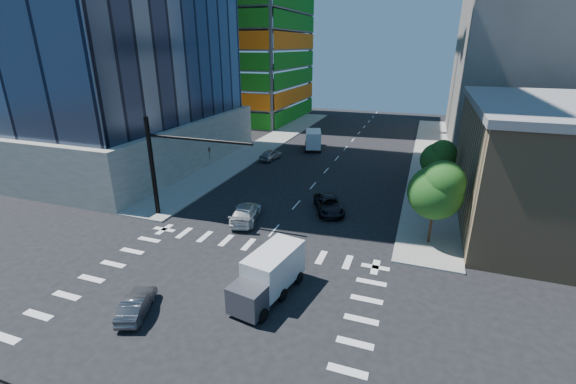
% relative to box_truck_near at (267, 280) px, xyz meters
% --- Properties ---
extents(ground, '(160.00, 160.00, 0.00)m').
position_rel_box_truck_near_xyz_m(ground, '(-3.02, -3.18, -1.26)').
color(ground, black).
rests_on(ground, ground).
extents(road_markings, '(20.00, 20.00, 0.01)m').
position_rel_box_truck_near_xyz_m(road_markings, '(-3.02, -3.18, -1.26)').
color(road_markings, silver).
rests_on(road_markings, ground).
extents(sidewalk_ne, '(5.00, 60.00, 0.15)m').
position_rel_box_truck_near_xyz_m(sidewalk_ne, '(9.48, 36.82, -1.19)').
color(sidewalk_ne, gray).
rests_on(sidewalk_ne, ground).
extents(sidewalk_nw, '(5.00, 60.00, 0.15)m').
position_rel_box_truck_near_xyz_m(sidewalk_nw, '(-15.52, 36.82, -1.19)').
color(sidewalk_nw, gray).
rests_on(sidewalk_nw, ground).
extents(bg_building_ne, '(24.00, 30.00, 28.00)m').
position_rel_box_truck_near_xyz_m(bg_building_ne, '(23.98, 51.82, 12.74)').
color(bg_building_ne, slate).
rests_on(bg_building_ne, ground).
extents(signal_mast_nw, '(10.20, 0.40, 9.00)m').
position_rel_box_truck_near_xyz_m(signal_mast_nw, '(-13.02, 8.32, 4.23)').
color(signal_mast_nw, black).
rests_on(signal_mast_nw, sidewalk_nw).
extents(tree_south, '(4.16, 4.16, 6.82)m').
position_rel_box_truck_near_xyz_m(tree_south, '(9.61, 10.72, 3.42)').
color(tree_south, '#382316').
rests_on(tree_south, sidewalk_ne).
extents(tree_north, '(3.54, 3.52, 5.78)m').
position_rel_box_truck_near_xyz_m(tree_north, '(9.91, 22.72, 2.73)').
color(tree_north, '#382316').
rests_on(tree_north, sidewalk_ne).
extents(car_nb_far, '(4.25, 5.65, 1.42)m').
position_rel_box_truck_near_xyz_m(car_nb_far, '(0.42, 14.35, -0.55)').
color(car_nb_far, black).
rests_on(car_nb_far, ground).
extents(car_sb_near, '(3.32, 5.70, 1.55)m').
position_rel_box_truck_near_xyz_m(car_sb_near, '(-6.15, 9.82, -0.49)').
color(car_sb_near, silver).
rests_on(car_sb_near, ground).
extents(car_sb_mid, '(2.21, 4.38, 1.43)m').
position_rel_box_truck_near_xyz_m(car_sb_mid, '(-11.52, 29.07, -0.55)').
color(car_sb_mid, '#9FA1A6').
rests_on(car_sb_mid, ground).
extents(car_sb_cross, '(2.50, 3.92, 1.22)m').
position_rel_box_truck_near_xyz_m(car_sb_cross, '(-6.61, -4.05, -0.65)').
color(car_sb_cross, '#4D4E52').
rests_on(car_sb_cross, ground).
extents(box_truck_near, '(3.22, 5.76, 2.85)m').
position_rel_box_truck_near_xyz_m(box_truck_near, '(0.00, 0.00, 0.00)').
color(box_truck_near, black).
rests_on(box_truck_near, ground).
extents(box_truck_far, '(3.90, 6.04, 2.93)m').
position_rel_box_truck_near_xyz_m(box_truck_far, '(-7.73, 36.96, 0.04)').
color(box_truck_far, black).
rests_on(box_truck_far, ground).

